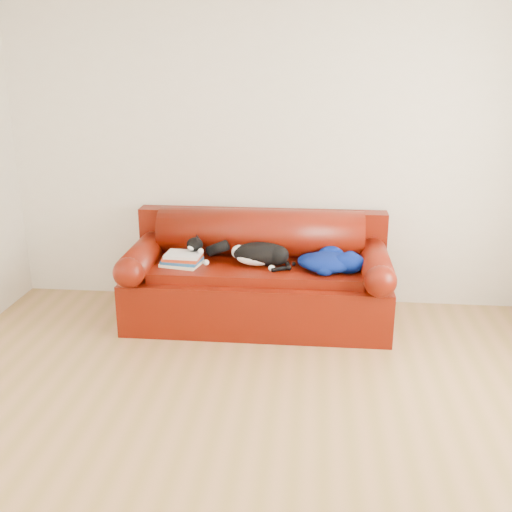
{
  "coord_description": "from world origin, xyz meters",
  "views": [
    {
      "loc": [
        0.38,
        -3.04,
        2.06
      ],
      "look_at": [
        -0.06,
        1.35,
        0.61
      ],
      "focal_mm": 42.0,
      "sensor_mm": 36.0,
      "label": 1
    }
  ],
  "objects": [
    {
      "name": "cat",
      "position": [
        -0.04,
        1.45,
        0.59
      ],
      "size": [
        0.61,
        0.35,
        0.23
      ],
      "rotation": [
        0.0,
        0.0,
        -0.26
      ],
      "color": "black",
      "rests_on": "sofa_base"
    },
    {
      "name": "book_stack",
      "position": [
        -0.65,
        1.39,
        0.55
      ],
      "size": [
        0.34,
        0.28,
        0.1
      ],
      "rotation": [
        0.0,
        0.0,
        -0.13
      ],
      "color": "silver",
      "rests_on": "sofa_base"
    },
    {
      "name": "sofa_base",
      "position": [
        -0.06,
        1.49,
        0.24
      ],
      "size": [
        2.1,
        0.9,
        0.5
      ],
      "color": "#431202",
      "rests_on": "ground"
    },
    {
      "name": "room_shell",
      "position": [
        0.12,
        0.02,
        1.67
      ],
      "size": [
        4.52,
        4.02,
        2.61
      ],
      "color": "beige",
      "rests_on": "ground"
    },
    {
      "name": "blanket",
      "position": [
        0.51,
        1.4,
        0.57
      ],
      "size": [
        0.56,
        0.45,
        0.16
      ],
      "rotation": [
        0.0,
        0.0,
        0.15
      ],
      "color": "#021347",
      "rests_on": "sofa_base"
    },
    {
      "name": "sofa_back",
      "position": [
        -0.06,
        1.74,
        0.54
      ],
      "size": [
        2.1,
        1.01,
        0.88
      ],
      "color": "#431202",
      "rests_on": "ground"
    },
    {
      "name": "ground",
      "position": [
        0.0,
        0.0,
        0.0
      ],
      "size": [
        4.5,
        4.5,
        0.0
      ],
      "primitive_type": "plane",
      "color": "olive",
      "rests_on": "ground"
    }
  ]
}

